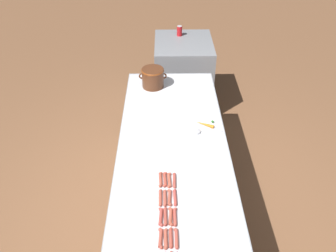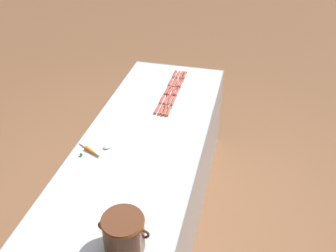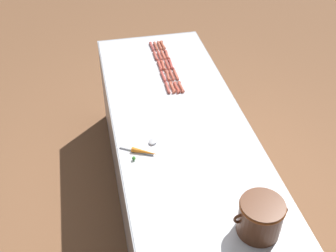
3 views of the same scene
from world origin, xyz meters
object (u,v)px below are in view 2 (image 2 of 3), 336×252
at_px(hot_dog_17, 167,90).
at_px(carrot, 93,153).
at_px(hot_dog_4, 169,111).
at_px(hot_dog_19, 157,109).
at_px(hot_dog_10, 178,75).
at_px(bean_pot, 124,231).
at_px(hot_dog_18, 162,100).
at_px(hot_dog_14, 161,110).
at_px(hot_dog_7, 174,91).
at_px(hot_dog_0, 184,75).
at_px(hot_dog_13, 166,100).
at_px(serving_spoon, 101,148).
at_px(hot_dog_6, 178,83).
at_px(hot_dog_5, 181,75).
at_px(hot_dog_9, 165,111).
at_px(hot_dog_12, 170,91).
at_px(hot_dog_2, 177,92).
at_px(hot_dog_3, 173,101).
at_px(hot_dog_11, 174,83).
at_px(hot_dog_16, 171,82).
at_px(hot_dog_15, 175,74).
at_px(hot_dog_1, 181,83).

relative_size(hot_dog_17, carrot, 0.87).
xyz_separation_m(hot_dog_4, hot_dog_19, (0.10, -0.01, 0.00)).
bearing_deg(hot_dog_10, bean_pot, 94.27).
bearing_deg(hot_dog_18, hot_dog_14, 102.12).
height_order(hot_dog_7, bean_pot, bean_pot).
relative_size(hot_dog_10, hot_dog_18, 1.00).
bearing_deg(hot_dog_0, hot_dog_13, 83.23).
bearing_deg(serving_spoon, hot_dog_6, -106.55).
relative_size(hot_dog_4, hot_dog_14, 1.00).
bearing_deg(hot_dog_4, hot_dog_17, -74.18).
height_order(hot_dog_5, hot_dog_17, same).
bearing_deg(hot_dog_17, hot_dog_18, 88.68).
height_order(hot_dog_0, hot_dog_9, same).
distance_m(hot_dog_10, hot_dog_19, 0.64).
xyz_separation_m(hot_dog_9, carrot, (0.35, 0.65, 0.00)).
distance_m(hot_dog_14, hot_dog_19, 0.03).
xyz_separation_m(hot_dog_6, hot_dog_12, (0.03, 0.16, 0.00)).
distance_m(hot_dog_2, bean_pot, 1.65).
distance_m(hot_dog_3, hot_dog_7, 0.16).
height_order(hot_dog_2, hot_dog_17, same).
bearing_deg(hot_dog_11, hot_dog_12, 89.26).
distance_m(hot_dog_2, hot_dog_5, 0.33).
height_order(bean_pot, serving_spoon, bean_pot).
height_order(hot_dog_4, hot_dog_5, same).
relative_size(hot_dog_19, bean_pot, 0.52).
relative_size(hot_dog_3, hot_dog_6, 1.00).
distance_m(hot_dog_4, hot_dog_19, 0.10).
bearing_deg(hot_dog_16, carrot, 75.81).
bearing_deg(hot_dog_9, bean_pot, 94.94).
bearing_deg(bean_pot, hot_dog_19, -82.31).
distance_m(hot_dog_10, hot_dog_12, 0.32).
distance_m(hot_dog_18, carrot, 0.86).
bearing_deg(hot_dog_14, hot_dog_17, -84.55).
bearing_deg(hot_dog_19, hot_dog_7, -101.56).
bearing_deg(hot_dog_19, hot_dog_2, -106.56).
distance_m(hot_dog_6, hot_dog_12, 0.17).
bearing_deg(hot_dog_7, hot_dog_14, 84.64).
xyz_separation_m(hot_dog_15, hot_dog_16, (-0.00, 0.16, 0.00)).
bearing_deg(hot_dog_1, hot_dog_16, -1.65).
bearing_deg(serving_spoon, hot_dog_13, -111.18).
xyz_separation_m(hot_dog_13, hot_dog_16, (0.03, -0.32, 0.00)).
bearing_deg(hot_dog_18, hot_dog_19, 89.92).
distance_m(hot_dog_3, hot_dog_12, 0.17).
xyz_separation_m(hot_dog_5, hot_dog_14, (0.03, 0.65, 0.00)).
distance_m(hot_dog_5, serving_spoon, 1.27).
height_order(hot_dog_2, hot_dog_12, same).
distance_m(hot_dog_1, hot_dog_4, 0.49).
distance_m(hot_dog_14, carrot, 0.73).
xyz_separation_m(hot_dog_9, serving_spoon, (0.32, 0.57, -0.00)).
bearing_deg(bean_pot, hot_dog_14, -83.77).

